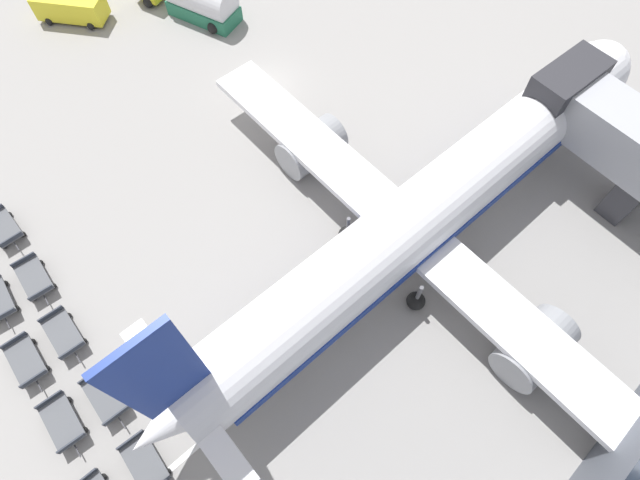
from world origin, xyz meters
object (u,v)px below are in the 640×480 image
object	(u,v)px
baggage_dolly_row_mid_a_col_d	(106,396)
baggage_dolly_row_mid_a_col_e	(145,464)
baggage_dolly_row_near_col_d	(62,422)
baggage_dolly_row_near_col_c	(26,361)
baggage_dolly_row_mid_a_col_c	(63,334)
airplane	(420,217)
baggage_dolly_row_mid_a_col_a	(4,228)
service_van	(71,7)
baggage_dolly_row_mid_a_col_b	(34,278)

from	to	relation	value
baggage_dolly_row_mid_a_col_d	baggage_dolly_row_mid_a_col_e	distance (m)	4.07
baggage_dolly_row_near_col_d	baggage_dolly_row_mid_a_col_e	distance (m)	4.84
baggage_dolly_row_near_col_c	baggage_dolly_row_mid_a_col_e	xyz separation A→B (m)	(8.53, 1.81, 0.00)
baggage_dolly_row_near_col_c	baggage_dolly_row_mid_a_col_c	world-z (taller)	same
airplane	baggage_dolly_row_mid_a_col_a	size ratio (longest dim) A/B	10.85
service_van	baggage_dolly_row_mid_a_col_c	xyz separation A→B (m)	(23.23, -13.95, -0.64)
baggage_dolly_row_mid_a_col_b	baggage_dolly_row_mid_a_col_e	size ratio (longest dim) A/B	1.00
baggage_dolly_row_mid_a_col_a	baggage_dolly_row_mid_a_col_c	distance (m)	8.50
service_van	baggage_dolly_row_near_col_d	size ratio (longest dim) A/B	1.59
baggage_dolly_row_mid_a_col_b	baggage_dolly_row_near_col_d	bearing A→B (deg)	-18.70
airplane	baggage_dolly_row_near_col_d	bearing A→B (deg)	-103.80
baggage_dolly_row_mid_a_col_a	baggage_dolly_row_mid_a_col_c	bearing A→B (deg)	-4.83
baggage_dolly_row_mid_a_col_a	baggage_dolly_row_mid_a_col_e	bearing A→B (deg)	-3.72
baggage_dolly_row_near_col_c	baggage_dolly_row_mid_a_col_b	size ratio (longest dim) A/B	1.00
baggage_dolly_row_mid_a_col_e	airplane	bearing A→B (deg)	88.12
service_van	baggage_dolly_row_mid_a_col_b	size ratio (longest dim) A/B	1.59
baggage_dolly_row_mid_a_col_a	baggage_dolly_row_mid_a_col_d	world-z (taller)	same
baggage_dolly_row_mid_a_col_c	baggage_dolly_row_mid_a_col_d	xyz separation A→B (m)	(4.46, -0.10, 0.00)
baggage_dolly_row_mid_a_col_c	baggage_dolly_row_mid_a_col_b	bearing A→B (deg)	173.92
baggage_dolly_row_mid_a_col_c	baggage_dolly_row_mid_a_col_d	size ratio (longest dim) A/B	1.00
airplane	baggage_dolly_row_near_col_d	distance (m)	21.33
airplane	baggage_dolly_row_mid_a_col_e	distance (m)	18.80
baggage_dolly_row_near_col_d	baggage_dolly_row_mid_a_col_c	world-z (taller)	same
airplane	baggage_dolly_row_mid_a_col_a	world-z (taller)	airplane
airplane	baggage_dolly_row_mid_a_col_b	world-z (taller)	airplane
airplane	baggage_dolly_row_mid_a_col_a	xyz separation A→B (m)	(-17.60, -17.49, -2.68)
service_van	baggage_dolly_row_mid_a_col_d	world-z (taller)	service_van
baggage_dolly_row_mid_a_col_d	baggage_dolly_row_mid_a_col_b	bearing A→B (deg)	176.43
service_van	baggage_dolly_row_mid_a_col_b	bearing A→B (deg)	-35.26
baggage_dolly_row_near_col_d	baggage_dolly_row_mid_a_col_c	size ratio (longest dim) A/B	1.00
airplane	baggage_dolly_row_mid_a_col_d	size ratio (longest dim) A/B	10.78
airplane	baggage_dolly_row_mid_a_col_a	bearing A→B (deg)	-135.17
baggage_dolly_row_mid_a_col_d	airplane	bearing A→B (deg)	75.70
baggage_dolly_row_near_col_c	baggage_dolly_row_mid_a_col_e	world-z (taller)	same
airplane	baggage_dolly_row_mid_a_col_c	bearing A→B (deg)	-116.62
baggage_dolly_row_near_col_d	baggage_dolly_row_mid_a_col_c	xyz separation A→B (m)	(-4.08, 2.34, 0.00)
baggage_dolly_row_mid_a_col_b	baggage_dolly_row_mid_a_col_d	xyz separation A→B (m)	(8.58, -0.54, 0.00)
baggage_dolly_row_mid_a_col_b	baggage_dolly_row_mid_a_col_d	size ratio (longest dim) A/B	1.01
baggage_dolly_row_near_col_c	baggage_dolly_row_mid_a_col_c	xyz separation A→B (m)	(0.02, 2.20, 0.00)
baggage_dolly_row_mid_a_col_a	service_van	bearing A→B (deg)	138.12
baggage_dolly_row_mid_a_col_a	baggage_dolly_row_mid_a_col_c	xyz separation A→B (m)	(8.47, -0.72, 0.00)
baggage_dolly_row_mid_a_col_d	baggage_dolly_row_near_col_d	bearing A→B (deg)	-99.59
baggage_dolly_row_near_col_c	baggage_dolly_row_mid_a_col_b	distance (m)	4.88
baggage_dolly_row_mid_a_col_d	service_van	bearing A→B (deg)	153.10
baggage_dolly_row_mid_a_col_c	airplane	bearing A→B (deg)	63.38
airplane	baggage_dolly_row_mid_a_col_a	distance (m)	24.96
service_van	baggage_dolly_row_mid_a_col_b	xyz separation A→B (m)	(19.11, -13.51, -0.64)
baggage_dolly_row_near_col_d	baggage_dolly_row_mid_a_col_e	bearing A→B (deg)	23.73
service_van	baggage_dolly_row_mid_a_col_a	xyz separation A→B (m)	(14.76, -13.24, -0.64)
baggage_dolly_row_near_col_d	baggage_dolly_row_mid_a_col_d	bearing A→B (deg)	80.41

